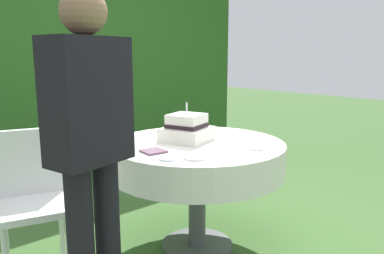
{
  "coord_description": "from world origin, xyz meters",
  "views": [
    {
      "loc": [
        -1.66,
        -1.83,
        1.32
      ],
      "look_at": [
        -0.01,
        0.04,
        0.85
      ],
      "focal_mm": 35.63,
      "sensor_mm": 36.0,
      "label": 1
    }
  ],
  "objects": [
    {
      "name": "ground_plane",
      "position": [
        0.0,
        0.0,
        0.0
      ],
      "size": [
        20.0,
        20.0,
        0.0
      ],
      "primitive_type": "plane",
      "color": "#3D602D"
    },
    {
      "name": "foliage_hedge",
      "position": [
        0.0,
        2.33,
        1.17
      ],
      "size": [
        5.06,
        0.42,
        2.34
      ],
      "primitive_type": "cube",
      "color": "#28561E",
      "rests_on": "ground_plane"
    },
    {
      "name": "cake_table",
      "position": [
        0.0,
        0.0,
        0.64
      ],
      "size": [
        1.16,
        1.16,
        0.75
      ],
      "color": "#4C4C51",
      "rests_on": "ground_plane"
    },
    {
      "name": "wedding_cake",
      "position": [
        -0.02,
        0.08,
        0.83
      ],
      "size": [
        0.37,
        0.37,
        0.26
      ],
      "color": "white",
      "rests_on": "cake_table"
    },
    {
      "name": "serving_plate_near",
      "position": [
        0.15,
        -0.37,
        0.75
      ],
      "size": [
        0.1,
        0.1,
        0.01
      ],
      "primitive_type": "cylinder",
      "color": "white",
      "rests_on": "cake_table"
    },
    {
      "name": "serving_plate_far",
      "position": [
        -0.27,
        -0.28,
        0.75
      ],
      "size": [
        0.15,
        0.15,
        0.01
      ],
      "primitive_type": "cylinder",
      "color": "white",
      "rests_on": "cake_table"
    },
    {
      "name": "serving_plate_left",
      "position": [
        -0.4,
        -0.2,
        0.75
      ],
      "size": [
        0.11,
        0.11,
        0.01
      ],
      "primitive_type": "cylinder",
      "color": "white",
      "rests_on": "cake_table"
    },
    {
      "name": "napkin_stack",
      "position": [
        -0.37,
        -0.02,
        0.75
      ],
      "size": [
        0.14,
        0.14,
        0.01
      ],
      "primitive_type": "cube",
      "rotation": [
        0.0,
        0.0,
        -0.09
      ],
      "color": "#6B4C60",
      "rests_on": "cake_table"
    },
    {
      "name": "garden_chair",
      "position": [
        -0.97,
        0.38,
        0.54
      ],
      "size": [
        0.49,
        0.49,
        0.89
      ],
      "color": "white",
      "rests_on": "ground_plane"
    },
    {
      "name": "standing_person",
      "position": [
        -0.91,
        -0.3,
        0.93
      ],
      "size": [
        0.4,
        0.28,
        1.6
      ],
      "color": "black",
      "rests_on": "ground_plane"
    }
  ]
}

